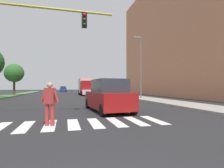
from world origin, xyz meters
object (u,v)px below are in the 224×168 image
at_px(suv_crossing, 108,96).
at_px(sedan_far_horizon, 63,89).
at_px(sedan_midblock, 86,91).
at_px(truck_box_delivery, 86,86).
at_px(tree_distant, 14,73).
at_px(street_lamp_right, 140,62).
at_px(pedestrian_performer, 50,102).
at_px(sedan_distant, 84,90).

distance_m(suv_crossing, sedan_far_horizon, 45.61).
relative_size(sedan_midblock, truck_box_delivery, 0.69).
distance_m(tree_distant, suv_crossing, 25.49).
distance_m(street_lamp_right, pedestrian_performer, 16.40).
xyz_separation_m(sedan_far_horizon, truck_box_delivery, (4.26, -22.80, 0.85)).
bearing_deg(pedestrian_performer, sedan_far_horizon, 89.92).
height_order(street_lamp_right, sedan_far_horizon, street_lamp_right).
xyz_separation_m(pedestrian_performer, sedan_distant, (4.87, 35.75, -0.14)).
distance_m(tree_distant, sedan_midblock, 12.50).
bearing_deg(tree_distant, street_lamp_right, -37.83).
relative_size(suv_crossing, sedan_distant, 1.07).
height_order(suv_crossing, sedan_midblock, suv_crossing).
height_order(tree_distant, sedan_midblock, tree_distant).
distance_m(sedan_distant, sedan_far_horizon, 14.02).
bearing_deg(street_lamp_right, sedan_midblock, 114.60).
xyz_separation_m(tree_distant, pedestrian_performer, (7.77, -26.27, -2.90)).
bearing_deg(sedan_far_horizon, sedan_midblock, -80.48).
height_order(pedestrian_performer, sedan_distant, sedan_distant).
relative_size(sedan_distant, truck_box_delivery, 0.71).
relative_size(tree_distant, sedan_distant, 1.20).
height_order(tree_distant, sedan_far_horizon, tree_distant).
distance_m(street_lamp_right, truck_box_delivery, 14.46).
xyz_separation_m(street_lamp_right, sedan_distant, (-4.55, 22.84, -3.80)).
bearing_deg(truck_box_delivery, sedan_far_horizon, 100.58).
height_order(sedan_midblock, sedan_distant, sedan_distant).
bearing_deg(street_lamp_right, truck_box_delivery, 111.09).
height_order(tree_distant, street_lamp_right, street_lamp_right).
bearing_deg(tree_distant, truck_box_delivery, -0.68).
height_order(pedestrian_performer, suv_crossing, suv_crossing).
bearing_deg(street_lamp_right, sedan_far_horizon, 104.56).
xyz_separation_m(sedan_midblock, sedan_distant, (0.68, 11.42, 0.02)).
bearing_deg(truck_box_delivery, pedestrian_performer, -99.41).
bearing_deg(truck_box_delivery, sedan_midblock, -94.31).
xyz_separation_m(suv_crossing, sedan_midblock, (1.05, 20.91, -0.15)).
bearing_deg(sedan_midblock, sedan_far_horizon, 99.52).
distance_m(pedestrian_performer, sedan_distant, 36.09).
relative_size(sedan_far_horizon, truck_box_delivery, 0.71).
bearing_deg(truck_box_delivery, sedan_distant, 86.77).
distance_m(sedan_far_horizon, truck_box_delivery, 23.21).
relative_size(tree_distant, street_lamp_right, 0.70).
relative_size(suv_crossing, truck_box_delivery, 0.76).
bearing_deg(suv_crossing, sedan_distant, 86.95).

